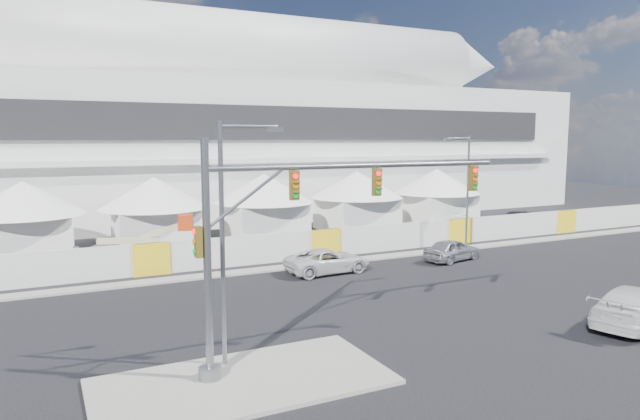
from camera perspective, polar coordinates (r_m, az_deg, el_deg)
name	(u,v)px	position (r m, az deg, el deg)	size (l,w,h in m)	color
ground	(352,331)	(25.46, 3.24, -12.01)	(160.00, 160.00, 0.00)	black
median_island	(243,382)	(20.59, -7.70, -16.64)	(10.00, 5.00, 0.15)	gray
far_curb	(496,245)	(46.92, 17.15, -3.33)	(80.00, 1.20, 0.12)	gray
stadium	(239,129)	(65.73, -8.08, 8.07)	(80.00, 24.80, 21.98)	silver
tent_row	(212,203)	(46.87, -10.77, 0.67)	(53.40, 8.40, 5.40)	white
hoarding_fence	(325,243)	(40.34, 0.53, -3.33)	(70.00, 0.25, 2.00)	silver
scaffold_tower	(519,156)	(81.21, 19.30, 5.12)	(4.40, 4.40, 12.00)	#595B60
sedan_silver	(452,250)	(40.16, 13.06, -3.91)	(4.50, 1.81, 1.53)	#ACACB1
pickup_curb	(328,261)	(35.74, 0.77, -5.11)	(5.43, 2.51, 1.51)	silver
pickup_near	(636,306)	(29.51, 29.08, -8.42)	(6.12, 2.49, 1.78)	silver
lot_car_a	(462,223)	(52.71, 14.01, -1.30)	(4.72, 1.65, 1.56)	white
lot_car_b	(523,218)	(57.91, 19.62, -0.74)	(4.64, 1.87, 1.58)	black
lot_car_c	(115,254)	(40.28, -19.81, -4.19)	(4.94, 2.01, 1.43)	silver
traffic_mast	(278,240)	(20.24, -4.26, -2.98)	(12.56, 0.80, 8.24)	gray
streetlight_median	(228,227)	(20.65, -9.16, -1.67)	(2.45, 0.25, 8.84)	slate
streetlight_curb	(466,184)	(44.17, 14.37, 2.55)	(2.53, 0.57, 8.56)	slate
boom_lift	(121,256)	(38.31, -19.32, -4.37)	(7.25, 2.62, 3.56)	#BD3711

